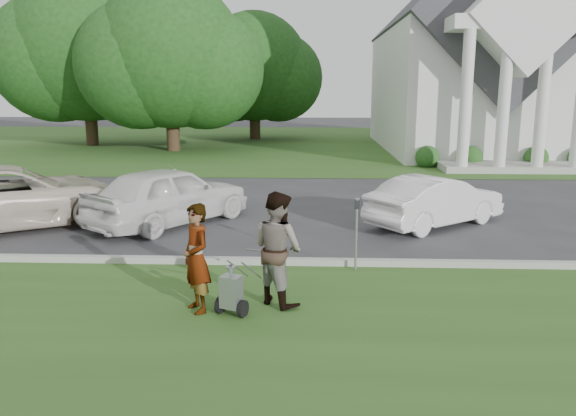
# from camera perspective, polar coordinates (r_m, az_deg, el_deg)

# --- Properties ---
(ground) EXTENTS (120.00, 120.00, 0.00)m
(ground) POSITION_cam_1_polar(r_m,az_deg,el_deg) (11.23, 1.80, -6.72)
(ground) COLOR #333335
(ground) RESTS_ON ground
(grass_strip) EXTENTS (80.00, 7.00, 0.01)m
(grass_strip) POSITION_cam_1_polar(r_m,az_deg,el_deg) (8.45, 1.56, -13.27)
(grass_strip) COLOR #2E521C
(grass_strip) RESTS_ON ground
(church_lawn) EXTENTS (80.00, 30.00, 0.01)m
(church_lawn) POSITION_cam_1_polar(r_m,az_deg,el_deg) (37.81, 2.27, 6.61)
(church_lawn) COLOR #2E521C
(church_lawn) RESTS_ON ground
(curb) EXTENTS (80.00, 0.18, 0.15)m
(curb) POSITION_cam_1_polar(r_m,az_deg,el_deg) (11.73, 1.83, -5.51)
(curb) COLOR #9E9E93
(curb) RESTS_ON ground
(church) EXTENTS (9.19, 19.00, 24.10)m
(church) POSITION_cam_1_polar(r_m,az_deg,el_deg) (34.98, 17.81, 15.35)
(church) COLOR white
(church) RESTS_ON ground
(tree_left) EXTENTS (10.63, 8.40, 9.71)m
(tree_left) POSITION_cam_1_polar(r_m,az_deg,el_deg) (33.64, -11.92, 14.39)
(tree_left) COLOR #332316
(tree_left) RESTS_ON ground
(tree_far) EXTENTS (11.64, 9.20, 10.73)m
(tree_far) POSITION_cam_1_polar(r_m,az_deg,el_deg) (38.37, -19.83, 14.51)
(tree_far) COLOR #332316
(tree_far) RESTS_ON ground
(tree_back) EXTENTS (9.61, 7.60, 8.89)m
(tree_back) POSITION_cam_1_polar(r_m,az_deg,el_deg) (40.84, -3.46, 13.64)
(tree_back) COLOR #332316
(tree_back) RESTS_ON ground
(striping_cart) EXTENTS (0.72, 1.04, 0.90)m
(striping_cart) POSITION_cam_1_polar(r_m,az_deg,el_deg) (9.21, -5.75, -8.55)
(striping_cart) COLOR black
(striping_cart) RESTS_ON ground
(person_left) EXTENTS (0.73, 0.79, 1.80)m
(person_left) POSITION_cam_1_polar(r_m,az_deg,el_deg) (9.27, -9.29, -5.14)
(person_left) COLOR #999999
(person_left) RESTS_ON ground
(person_right) EXTENTS (1.19, 1.18, 1.94)m
(person_right) POSITION_cam_1_polar(r_m,az_deg,el_deg) (9.46, -1.06, -4.20)
(person_right) COLOR #999999
(person_right) RESTS_ON ground
(parking_meter_near) EXTENTS (0.11, 0.10, 1.49)m
(parking_meter_near) POSITION_cam_1_polar(r_m,az_deg,el_deg) (11.26, 6.96, -1.78)
(parking_meter_near) COLOR #93969B
(parking_meter_near) RESTS_ON ground
(car_a) EXTENTS (6.46, 5.55, 1.65)m
(car_a) POSITION_cam_1_polar(r_m,az_deg,el_deg) (16.42, -26.15, 1.04)
(car_a) COLOR beige
(car_a) RESTS_ON ground
(car_b) EXTENTS (4.28, 4.96, 1.61)m
(car_b) POSITION_cam_1_polar(r_m,az_deg,el_deg) (15.39, -11.97, 1.29)
(car_b) COLOR white
(car_b) RESTS_ON ground
(car_d) EXTENTS (4.10, 3.62, 1.34)m
(car_d) POSITION_cam_1_polar(r_m,az_deg,el_deg) (15.47, 14.76, 0.70)
(car_d) COLOR silver
(car_d) RESTS_ON ground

